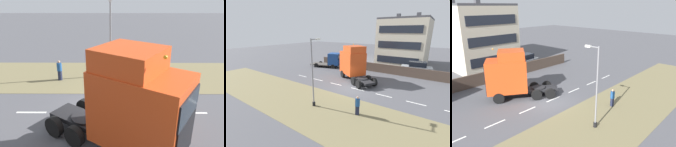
% 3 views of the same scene
% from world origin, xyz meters
% --- Properties ---
extents(ground_plane, '(120.00, 120.00, 0.00)m').
position_xyz_m(ground_plane, '(0.00, 0.00, 0.00)').
color(ground_plane, '#515156').
rests_on(ground_plane, ground).
extents(grass_verge, '(7.00, 44.00, 0.01)m').
position_xyz_m(grass_verge, '(-6.00, 0.00, 0.01)').
color(grass_verge, olive).
rests_on(grass_verge, ground).
extents(lane_markings, '(0.16, 21.00, 0.00)m').
position_xyz_m(lane_markings, '(0.00, -0.70, 0.00)').
color(lane_markings, white).
rests_on(lane_markings, ground).
extents(boundary_wall, '(0.25, 24.00, 1.48)m').
position_xyz_m(boundary_wall, '(9.00, 0.00, 0.74)').
color(boundary_wall, '#4C3D33').
rests_on(boundary_wall, ground).
extents(building_block, '(11.56, 8.38, 10.23)m').
position_xyz_m(building_block, '(18.15, -1.95, 4.57)').
color(building_block, beige).
rests_on(building_block, ground).
extents(lorry_cab, '(5.72, 6.77, 4.95)m').
position_xyz_m(lorry_cab, '(3.40, 1.87, 2.41)').
color(lorry_cab, black).
rests_on(lorry_cab, ground).
extents(parked_car, '(2.34, 4.59, 2.17)m').
position_xyz_m(parked_car, '(10.70, -5.51, 1.05)').
color(parked_car, '#9EA3A8').
rests_on(parked_car, ground).
extents(lamp_post, '(1.26, 0.27, 6.23)m').
position_xyz_m(lamp_post, '(-5.92, 0.76, 2.95)').
color(lamp_post, black).
rests_on(lamp_post, ground).
extents(pedestrian, '(0.39, 0.39, 1.65)m').
position_xyz_m(pedestrian, '(-5.06, -3.31, 0.80)').
color(pedestrian, '#1E233D').
rests_on(pedestrian, ground).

